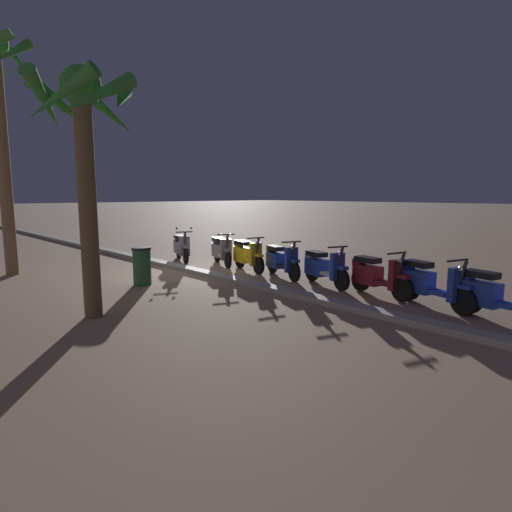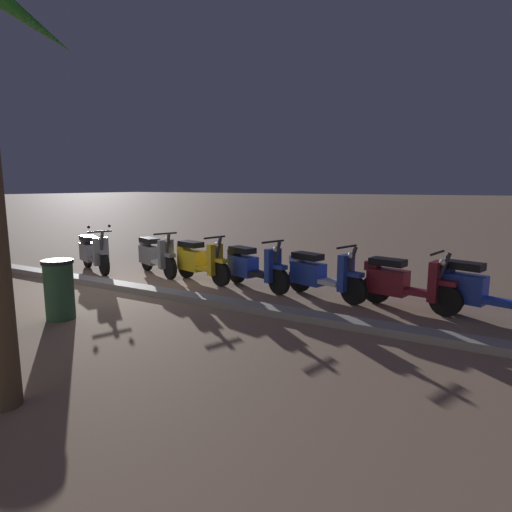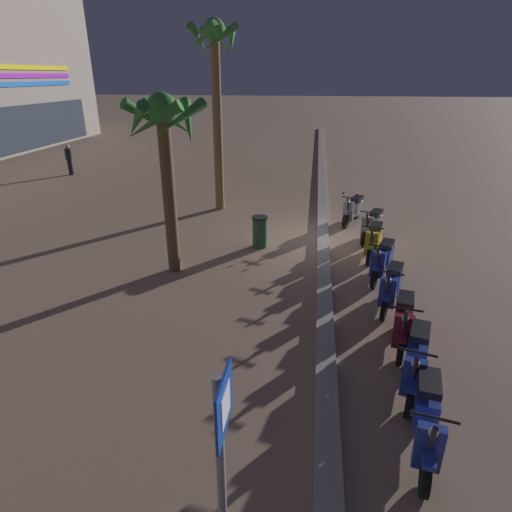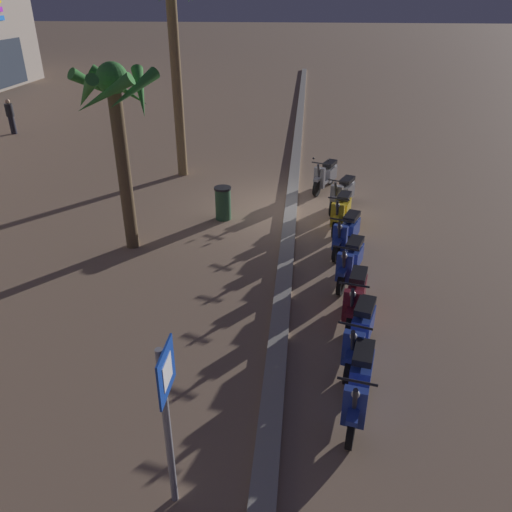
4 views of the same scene
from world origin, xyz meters
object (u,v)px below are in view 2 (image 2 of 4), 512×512
scooter_blue_second_in_line (319,274)px  scooter_grey_last_in_row (93,252)px  scooter_maroon_tail_end (402,282)px  scooter_grey_mid_rear (155,255)px  scooter_blue_mid_front (482,290)px  scooter_blue_mid_centre (252,266)px  scooter_yellow_far_back (199,261)px  litter_bin (59,289)px

scooter_blue_second_in_line → scooter_grey_last_in_row: 5.86m
scooter_maroon_tail_end → scooter_grey_mid_rear: bearing=-0.7°
scooter_blue_mid_front → scooter_grey_last_in_row: size_ratio=1.05×
scooter_blue_mid_centre → scooter_maroon_tail_end: bearing=179.6°
scooter_yellow_far_back → scooter_grey_mid_rear: bearing=-5.0°
scooter_grey_last_in_row → scooter_blue_second_in_line: bearing=-176.0°
scooter_blue_mid_front → litter_bin: scooter_blue_mid_front is taller
scooter_blue_mid_centre → scooter_grey_mid_rear: same height
scooter_blue_mid_front → scooter_blue_mid_centre: size_ratio=1.01×
scooter_maroon_tail_end → litter_bin: size_ratio=1.81×
scooter_blue_mid_centre → scooter_yellow_far_back: bearing=3.4°
scooter_maroon_tail_end → scooter_blue_second_in_line: size_ratio=0.98×
scooter_grey_mid_rear → scooter_grey_last_in_row: 1.69m
scooter_yellow_far_back → scooter_grey_mid_rear: 1.41m
scooter_blue_mid_front → scooter_yellow_far_back: size_ratio=1.06×
scooter_blue_mid_centre → scooter_yellow_far_back: 1.32m
scooter_maroon_tail_end → scooter_blue_second_in_line: bearing=-0.4°
scooter_blue_mid_centre → scooter_grey_last_in_row: 4.37m
scooter_blue_second_in_line → scooter_grey_mid_rear: bearing=-0.8°
scooter_blue_second_in_line → scooter_grey_mid_rear: 4.22m
scooter_blue_mid_front → scooter_grey_last_in_row: (8.59, 0.39, -0.01)m
scooter_grey_last_in_row → scooter_grey_mid_rear: bearing=-163.9°
scooter_yellow_far_back → scooter_grey_last_in_row: 3.05m
scooter_maroon_tail_end → scooter_blue_mid_centre: bearing=-0.4°
scooter_blue_mid_centre → litter_bin: size_ratio=1.88×
scooter_maroon_tail_end → scooter_grey_last_in_row: (7.37, 0.40, 0.00)m
scooter_blue_mid_centre → scooter_grey_last_in_row: (4.35, 0.42, 0.01)m
scooter_yellow_far_back → litter_bin: scooter_yellow_far_back is taller
scooter_blue_mid_front → scooter_blue_mid_centre: 4.24m
scooter_blue_mid_front → scooter_grey_mid_rear: 6.97m
scooter_blue_mid_front → scooter_blue_mid_centre: bearing=-0.5°
scooter_blue_mid_front → scooter_yellow_far_back: (5.56, 0.04, -0.01)m
scooter_blue_mid_front → scooter_grey_mid_rear: same height
scooter_blue_mid_centre → scooter_yellow_far_back: size_ratio=1.05×
scooter_blue_mid_centre → scooter_grey_mid_rear: bearing=-1.0°
scooter_maroon_tail_end → litter_bin: scooter_maroon_tail_end is taller
scooter_grey_last_in_row → litter_bin: (-2.82, 2.96, 0.03)m
scooter_maroon_tail_end → scooter_grey_last_in_row: scooter_grey_last_in_row is taller
scooter_yellow_far_back → scooter_blue_mid_centre: bearing=-176.6°
scooter_blue_mid_front → scooter_blue_mid_centre: same height
scooter_blue_mid_front → scooter_maroon_tail_end: (1.22, -0.01, -0.02)m
scooter_grey_mid_rear → scooter_grey_last_in_row: scooter_grey_last_in_row is taller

